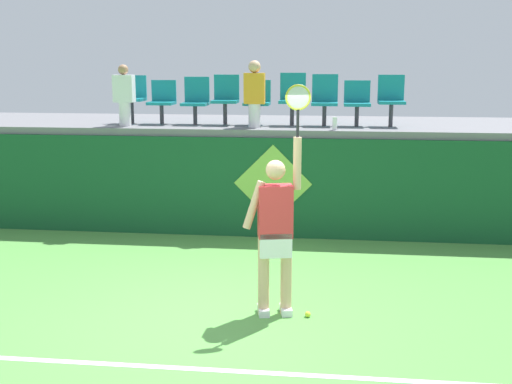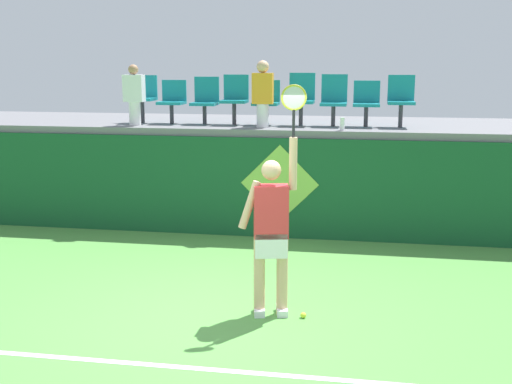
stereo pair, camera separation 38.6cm
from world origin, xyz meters
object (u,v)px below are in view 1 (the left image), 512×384
at_px(stadium_chair_0, 133,96).
at_px(stadium_chair_8, 391,98).
at_px(tennis_player, 276,229).
at_px(stadium_chair_1, 162,100).
at_px(spectator_1, 254,93).
at_px(stadium_chair_6, 325,98).
at_px(stadium_chair_4, 257,100).
at_px(water_bottle, 335,124).
at_px(stadium_chair_5, 292,96).
at_px(spectator_0, 124,95).
at_px(stadium_chair_2, 196,99).
at_px(stadium_chair_3, 226,97).
at_px(stadium_chair_7, 357,101).
at_px(tennis_ball, 308,314).

bearing_deg(stadium_chair_0, stadium_chair_8, 0.06).
bearing_deg(stadium_chair_0, tennis_player, -54.76).
xyz_separation_m(stadium_chair_1, spectator_1, (1.67, -0.40, 0.15)).
relative_size(tennis_player, stadium_chair_6, 3.02).
xyz_separation_m(stadium_chair_6, stadium_chair_8, (1.11, -0.00, 0.02)).
xyz_separation_m(tennis_player, stadium_chair_8, (1.58, 4.10, 1.23)).
xyz_separation_m(stadium_chair_4, stadium_chair_6, (1.15, 0.01, 0.04)).
height_order(water_bottle, stadium_chair_1, stadium_chair_1).
distance_m(stadium_chair_5, spectator_0, 2.85).
relative_size(tennis_player, stadium_chair_5, 2.94).
relative_size(stadium_chair_4, spectator_0, 0.74).
xyz_separation_m(stadium_chair_1, stadium_chair_2, (0.60, 0.01, 0.02)).
bearing_deg(stadium_chair_8, stadium_chair_3, 179.99).
xyz_separation_m(water_bottle, spectator_0, (-3.54, 0.25, 0.42)).
bearing_deg(stadium_chair_2, stadium_chair_4, -0.41).
bearing_deg(spectator_0, stadium_chair_6, 7.93).
xyz_separation_m(stadium_chair_2, spectator_0, (-1.13, -0.47, 0.09)).
bearing_deg(stadium_chair_7, spectator_1, -166.91).
distance_m(stadium_chair_3, stadium_chair_7, 2.25).
bearing_deg(stadium_chair_5, spectator_0, -170.58).
relative_size(tennis_player, spectator_0, 2.54).
bearing_deg(stadium_chair_8, tennis_player, -111.08).
height_order(stadium_chair_0, stadium_chair_8, stadium_chair_8).
distance_m(stadium_chair_1, spectator_1, 1.73).
xyz_separation_m(stadium_chair_6, spectator_1, (-1.15, -0.41, 0.11)).
height_order(stadium_chair_5, spectator_0, spectator_0).
height_order(stadium_chair_2, stadium_chair_6, stadium_chair_6).
xyz_separation_m(tennis_player, stadium_chair_2, (-1.76, 4.10, 1.19)).
bearing_deg(stadium_chair_4, stadium_chair_1, -179.99).
height_order(stadium_chair_6, spectator_1, spectator_1).
xyz_separation_m(spectator_0, spectator_1, (2.21, 0.06, 0.05)).
distance_m(water_bottle, stadium_chair_4, 1.54).
bearing_deg(stadium_chair_4, tennis_ball, -75.64).
bearing_deg(spectator_1, spectator_0, -178.38).
distance_m(stadium_chair_3, spectator_1, 0.69).
bearing_deg(tennis_ball, water_bottle, 85.54).
relative_size(water_bottle, stadium_chair_2, 0.26).
bearing_deg(spectator_0, stadium_chair_0, 90.00).
height_order(water_bottle, stadium_chair_2, stadium_chair_2).
height_order(tennis_ball, spectator_1, spectator_1).
height_order(stadium_chair_5, stadium_chair_7, stadium_chair_5).
relative_size(tennis_player, tennis_ball, 39.57).
bearing_deg(stadium_chair_3, stadium_chair_1, -179.68).
bearing_deg(water_bottle, stadium_chair_7, 62.39).
height_order(stadium_chair_3, spectator_0, spectator_0).
height_order(stadium_chair_0, stadium_chair_1, stadium_chair_0).
distance_m(stadium_chair_0, stadium_chair_6, 3.36).
bearing_deg(stadium_chair_7, stadium_chair_4, 179.99).
xyz_separation_m(stadium_chair_2, stadium_chair_5, (1.68, 0.00, 0.05)).
bearing_deg(stadium_chair_3, stadium_chair_8, -0.01).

